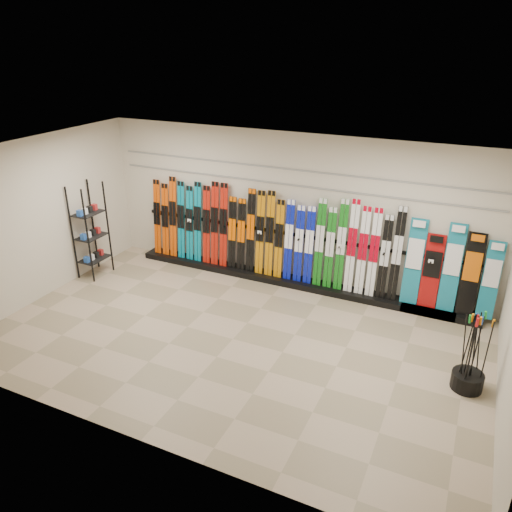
% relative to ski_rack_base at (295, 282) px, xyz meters
% --- Properties ---
extents(floor, '(8.00, 8.00, 0.00)m').
position_rel_ski_rack_base_xyz_m(floor, '(-0.22, -2.28, -0.06)').
color(floor, gray).
rests_on(floor, ground).
extents(back_wall, '(8.00, 0.00, 8.00)m').
position_rel_ski_rack_base_xyz_m(back_wall, '(-0.22, 0.22, 1.44)').
color(back_wall, beige).
rests_on(back_wall, floor).
extents(left_wall, '(0.00, 5.00, 5.00)m').
position_rel_ski_rack_base_xyz_m(left_wall, '(-4.22, -2.28, 1.44)').
color(left_wall, beige).
rests_on(left_wall, floor).
extents(ceiling, '(8.00, 8.00, 0.00)m').
position_rel_ski_rack_base_xyz_m(ceiling, '(-0.22, -2.28, 2.94)').
color(ceiling, silver).
rests_on(ceiling, back_wall).
extents(ski_rack_base, '(8.00, 0.40, 0.12)m').
position_rel_ski_rack_base_xyz_m(ski_rack_base, '(0.00, 0.00, 0.00)').
color(ski_rack_base, black).
rests_on(ski_rack_base, floor).
extents(skis, '(5.37, 0.18, 1.80)m').
position_rel_ski_rack_base_xyz_m(skis, '(-0.67, 0.03, 0.90)').
color(skis, '#D04607').
rests_on(skis, ski_rack_base).
extents(snowboards, '(1.57, 0.24, 1.59)m').
position_rel_ski_rack_base_xyz_m(snowboards, '(2.84, 0.07, 0.80)').
color(snowboards, '#14728C').
rests_on(snowboards, ski_rack_base).
extents(accessory_rack, '(0.40, 0.60, 1.95)m').
position_rel_ski_rack_base_xyz_m(accessory_rack, '(-3.97, -1.30, 0.92)').
color(accessory_rack, black).
rests_on(accessory_rack, floor).
extents(pole_bin, '(0.44, 0.44, 0.25)m').
position_rel_ski_rack_base_xyz_m(pole_bin, '(3.38, -1.98, 0.07)').
color(pole_bin, black).
rests_on(pole_bin, floor).
extents(ski_poles, '(0.36, 0.38, 1.18)m').
position_rel_ski_rack_base_xyz_m(ski_poles, '(3.37, -2.00, 0.55)').
color(ski_poles, black).
rests_on(ski_poles, pole_bin).
extents(slatwall_rail_0, '(7.60, 0.02, 0.03)m').
position_rel_ski_rack_base_xyz_m(slatwall_rail_0, '(-0.22, 0.20, 1.94)').
color(slatwall_rail_0, gray).
rests_on(slatwall_rail_0, back_wall).
extents(slatwall_rail_1, '(7.60, 0.02, 0.03)m').
position_rel_ski_rack_base_xyz_m(slatwall_rail_1, '(-0.22, 0.20, 2.24)').
color(slatwall_rail_1, gray).
rests_on(slatwall_rail_1, back_wall).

